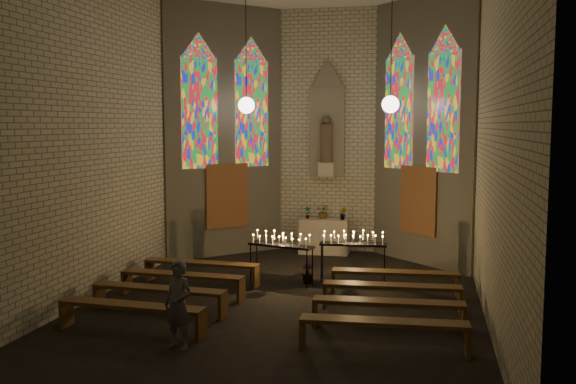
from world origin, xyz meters
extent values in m
plane|color=black|center=(0.00, 0.00, 0.00)|extent=(12.00, 12.00, 0.00)
cube|color=beige|center=(0.00, 6.00, 3.50)|extent=(8.00, 0.02, 7.00)
cube|color=beige|center=(0.00, -6.00, 3.50)|extent=(8.00, 0.02, 7.00)
cube|color=beige|center=(-4.00, 0.00, 3.50)|extent=(0.02, 12.00, 7.00)
cube|color=beige|center=(4.00, 0.00, 3.50)|extent=(0.02, 12.00, 7.00)
cube|color=beige|center=(-2.75, 4.75, 3.50)|extent=(2.72, 2.72, 7.00)
cube|color=beige|center=(2.75, 4.75, 3.50)|extent=(2.72, 2.72, 7.00)
cube|color=#4C3F8C|center=(-3.21, 4.06, 4.00)|extent=(0.78, 0.78, 3.00)
cube|color=#4C3F8C|center=(-2.06, 5.21, 4.00)|extent=(0.78, 0.78, 3.00)
cube|color=#4C3F8C|center=(2.06, 5.21, 4.00)|extent=(0.78, 0.78, 3.00)
cube|color=#4C3F8C|center=(3.21, 4.06, 4.00)|extent=(0.78, 0.78, 3.00)
cube|color=brown|center=(-2.63, 4.63, 1.70)|extent=(0.95, 0.95, 1.80)
cube|color=brown|center=(2.63, 4.63, 1.70)|extent=(0.95, 0.95, 1.80)
cube|color=gray|center=(0.00, 5.92, 3.50)|extent=(1.00, 0.12, 2.60)
cone|color=gray|center=(0.00, 5.92, 5.15)|extent=(1.00, 1.00, 0.80)
cube|color=beige|center=(0.00, 5.78, 2.40)|extent=(0.45, 0.30, 0.40)
cylinder|color=brown|center=(0.00, 5.78, 3.15)|extent=(0.36, 0.36, 1.10)
sphere|color=brown|center=(0.00, 5.78, 3.80)|extent=(0.26, 0.26, 0.26)
sphere|color=white|center=(-1.90, 4.10, 4.20)|extent=(0.44, 0.44, 0.44)
cylinder|color=black|center=(-1.90, 4.10, 5.60)|extent=(0.02, 0.02, 2.80)
sphere|color=white|center=(1.90, 4.10, 4.20)|extent=(0.44, 0.44, 0.44)
cylinder|color=black|center=(1.90, 4.10, 5.60)|extent=(0.02, 0.02, 2.80)
cube|color=beige|center=(0.00, 5.45, 0.50)|extent=(1.40, 0.60, 1.00)
imported|color=#4C723F|center=(-0.48, 5.42, 1.18)|extent=(0.22, 0.18, 0.36)
imported|color=#4C723F|center=(-0.02, 5.49, 1.21)|extent=(0.43, 0.39, 0.42)
imported|color=#4C723F|center=(0.55, 5.42, 1.18)|extent=(0.22, 0.19, 0.35)
imported|color=#4C723F|center=(0.17, 1.95, 0.23)|extent=(0.28, 0.28, 0.47)
cube|color=black|center=(-0.42, 1.76, 0.90)|extent=(1.61, 0.77, 0.05)
cylinder|color=black|center=(-1.17, 1.82, 0.44)|extent=(0.03, 0.03, 0.88)
cylinder|color=black|center=(0.25, 1.43, 0.44)|extent=(0.03, 0.03, 0.88)
cylinder|color=black|center=(-1.09, 2.10, 0.44)|extent=(0.03, 0.03, 0.88)
cylinder|color=black|center=(0.33, 1.71, 0.44)|extent=(0.03, 0.03, 0.88)
cube|color=black|center=(1.19, 2.31, 0.90)|extent=(1.58, 0.46, 0.05)
cylinder|color=black|center=(0.47, 2.12, 0.44)|extent=(0.03, 0.03, 0.88)
cylinder|color=black|center=(1.93, 2.20, 0.44)|extent=(0.03, 0.03, 0.88)
cylinder|color=black|center=(0.46, 2.41, 0.44)|extent=(0.03, 0.03, 0.88)
cylinder|color=black|center=(1.92, 2.49, 0.44)|extent=(0.03, 0.03, 0.88)
cube|color=#4E3316|center=(-2.22, 1.36, 0.49)|extent=(2.75, 0.54, 0.07)
cube|color=#4E3316|center=(-3.55, 1.44, 0.25)|extent=(0.09, 0.39, 0.49)
cube|color=#4E3316|center=(-0.89, 1.29, 0.25)|extent=(0.09, 0.39, 0.49)
cube|color=#4E3316|center=(2.22, 1.36, 0.49)|extent=(2.75, 0.54, 0.07)
cube|color=#4E3316|center=(0.89, 1.29, 0.25)|extent=(0.09, 0.39, 0.49)
cube|color=#4E3316|center=(3.55, 1.44, 0.25)|extent=(0.09, 0.39, 0.49)
cube|color=#4E3316|center=(-2.22, 0.16, 0.49)|extent=(2.75, 0.54, 0.07)
cube|color=#4E3316|center=(-3.55, 0.24, 0.25)|extent=(0.09, 0.39, 0.49)
cube|color=#4E3316|center=(-0.89, 0.09, 0.25)|extent=(0.09, 0.39, 0.49)
cube|color=#4E3316|center=(2.22, 0.16, 0.49)|extent=(2.75, 0.54, 0.07)
cube|color=#4E3316|center=(0.89, 0.09, 0.25)|extent=(0.09, 0.39, 0.49)
cube|color=#4E3316|center=(3.55, 0.24, 0.25)|extent=(0.09, 0.39, 0.49)
cube|color=#4E3316|center=(-2.22, -1.04, 0.49)|extent=(2.75, 0.54, 0.07)
cube|color=#4E3316|center=(-3.55, -0.96, 0.25)|extent=(0.09, 0.39, 0.49)
cube|color=#4E3316|center=(-0.89, -1.11, 0.25)|extent=(0.09, 0.39, 0.49)
cube|color=#4E3316|center=(2.22, -1.04, 0.49)|extent=(2.75, 0.54, 0.07)
cube|color=#4E3316|center=(0.89, -1.11, 0.25)|extent=(0.09, 0.39, 0.49)
cube|color=#4E3316|center=(3.55, -0.96, 0.25)|extent=(0.09, 0.39, 0.49)
cube|color=#4E3316|center=(-2.22, -2.24, 0.49)|extent=(2.75, 0.54, 0.07)
cube|color=#4E3316|center=(-3.55, -2.16, 0.25)|extent=(0.09, 0.39, 0.49)
cube|color=#4E3316|center=(-0.89, -2.31, 0.25)|extent=(0.09, 0.39, 0.49)
cube|color=#4E3316|center=(2.22, -2.24, 0.49)|extent=(2.75, 0.54, 0.07)
cube|color=#4E3316|center=(0.89, -2.31, 0.25)|extent=(0.09, 0.39, 0.49)
cube|color=#4E3316|center=(3.55, -2.16, 0.25)|extent=(0.09, 0.39, 0.49)
imported|color=#54545F|center=(-1.10, -2.81, 0.74)|extent=(0.62, 0.50, 1.48)
camera|label=1|loc=(2.87, -12.48, 3.69)|focal=40.00mm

